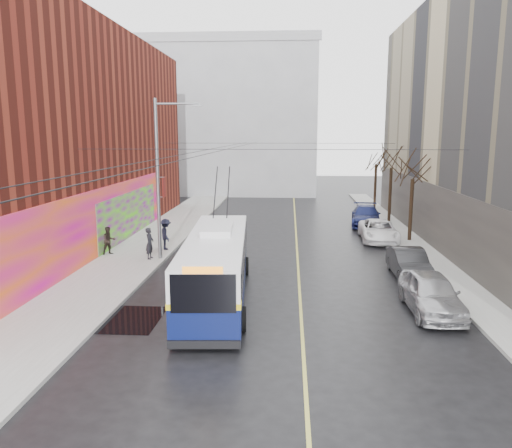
{
  "coord_description": "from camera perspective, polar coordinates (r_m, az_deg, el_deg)",
  "views": [
    {
      "loc": [
        0.97,
        -17.12,
        7.09
      ],
      "look_at": [
        -0.69,
        7.64,
        2.61
      ],
      "focal_mm": 35.0,
      "sensor_mm": 36.0,
      "label": 1
    }
  ],
  "objects": [
    {
      "name": "tree_near",
      "position": [
        34.14,
        17.53,
        6.21
      ],
      "size": [
        3.2,
        3.2,
        6.4
      ],
      "color": "black",
      "rests_on": "ground"
    },
    {
      "name": "parked_car_a",
      "position": [
        21.37,
        19.38,
        -7.47
      ],
      "size": [
        1.91,
        4.72,
        1.61
      ],
      "primitive_type": "imported",
      "rotation": [
        0.0,
        0.0,
        0.0
      ],
      "color": "#B1B2B6",
      "rests_on": "ground"
    },
    {
      "name": "sidewalk_right",
      "position": [
        31.01,
        18.76,
        -3.4
      ],
      "size": [
        2.0,
        60.0,
        0.15
      ],
      "primitive_type": "cube",
      "color": "gray",
      "rests_on": "ground"
    },
    {
      "name": "trolleybus",
      "position": [
        21.72,
        -4.55,
        -4.71
      ],
      "size": [
        3.26,
        11.52,
        5.4
      ],
      "rotation": [
        0.0,
        0.0,
        0.07
      ],
      "color": "#081142",
      "rests_on": "ground"
    },
    {
      "name": "pedestrian_c",
      "position": [
        30.82,
        -10.28,
        -1.15
      ],
      "size": [
        1.14,
        1.4,
        1.89
      ],
      "primitive_type": "imported",
      "rotation": [
        0.0,
        0.0,
        1.99
      ],
      "color": "black",
      "rests_on": "sidewalk_left"
    },
    {
      "name": "tree_mid",
      "position": [
        40.95,
        15.26,
        7.3
      ],
      "size": [
        3.2,
        3.2,
        6.68
      ],
      "color": "black",
      "rests_on": "ground"
    },
    {
      "name": "building_far",
      "position": [
        62.53,
        -2.63,
        11.98
      ],
      "size": [
        20.5,
        12.1,
        18.0
      ],
      "color": "gray",
      "rests_on": "ground"
    },
    {
      "name": "puddle",
      "position": [
        20.3,
        -14.21,
        -10.52
      ],
      "size": [
        2.33,
        3.03,
        0.01
      ],
      "primitive_type": "cube",
      "color": "black",
      "rests_on": "ground"
    },
    {
      "name": "following_car",
      "position": [
        34.52,
        -3.27,
        -0.38
      ],
      "size": [
        2.45,
        4.59,
        1.48
      ],
      "primitive_type": "imported",
      "rotation": [
        0.0,
        0.0,
        -0.17
      ],
      "color": "#B6B5BA",
      "rests_on": "ground"
    },
    {
      "name": "parked_car_b",
      "position": [
        26.16,
        17.08,
        -4.32
      ],
      "size": [
        1.53,
        4.37,
        1.44
      ],
      "primitive_type": "imported",
      "rotation": [
        0.0,
        0.0,
        0.0
      ],
      "color": "black",
      "rests_on": "ground"
    },
    {
      "name": "pedestrian_a",
      "position": [
        28.7,
        -12.05,
        -2.17
      ],
      "size": [
        0.47,
        0.67,
        1.78
      ],
      "primitive_type": "imported",
      "rotation": [
        0.0,
        0.0,
        1.51
      ],
      "color": "black",
      "rests_on": "sidewalk_left"
    },
    {
      "name": "parked_car_d",
      "position": [
        40.03,
        12.45,
        0.92
      ],
      "size": [
        2.81,
        5.6,
        1.56
      ],
      "primitive_type": "imported",
      "rotation": [
        0.0,
        0.0,
        -0.12
      ],
      "color": "#161D4F",
      "rests_on": "ground"
    },
    {
      "name": "sidewalk_left",
      "position": [
        31.26,
        -12.97,
        -3.0
      ],
      "size": [
        4.0,
        60.0,
        0.15
      ],
      "primitive_type": "cube",
      "color": "gray",
      "rests_on": "ground"
    },
    {
      "name": "parked_car_c",
      "position": [
        34.49,
        13.83,
        -0.74
      ],
      "size": [
        2.51,
        5.14,
        1.41
      ],
      "primitive_type": "imported",
      "rotation": [
        0.0,
        0.0,
        -0.04
      ],
      "color": "white",
      "rests_on": "ground"
    },
    {
      "name": "lane_line",
      "position": [
        31.92,
        4.69,
        -2.63
      ],
      "size": [
        0.12,
        50.0,
        0.01
      ],
      "primitive_type": "cube",
      "color": "#BFB74C",
      "rests_on": "ground"
    },
    {
      "name": "ground",
      "position": [
        18.55,
        0.55,
        -12.23
      ],
      "size": [
        140.0,
        140.0,
        0.0
      ],
      "primitive_type": "plane",
      "color": "black",
      "rests_on": "ground"
    },
    {
      "name": "pigeons_flying",
      "position": [
        27.76,
        -1.71,
        11.18
      ],
      "size": [
        2.89,
        2.83,
        1.72
      ],
      "color": "slate"
    },
    {
      "name": "tree_far",
      "position": [
        47.84,
        13.61,
        7.61
      ],
      "size": [
        3.2,
        3.2,
        6.57
      ],
      "color": "black",
      "rests_on": "ground"
    },
    {
      "name": "streetlight_pole",
      "position": [
        28.12,
        -10.88,
        5.48
      ],
      "size": [
        2.65,
        0.6,
        9.0
      ],
      "color": "slate",
      "rests_on": "ground"
    },
    {
      "name": "pedestrian_b",
      "position": [
        30.33,
        -16.46,
        -1.84
      ],
      "size": [
        1.01,
        0.99,
        1.64
      ],
      "primitive_type": "imported",
      "rotation": [
        0.0,
        0.0,
        0.73
      ],
      "color": "black",
      "rests_on": "sidewalk_left"
    },
    {
      "name": "building_left",
      "position": [
        35.44,
        -25.1,
        9.12
      ],
      "size": [
        12.11,
        36.0,
        14.0
      ],
      "color": "#601C13",
      "rests_on": "ground"
    },
    {
      "name": "catenary_wires",
      "position": [
        32.09,
        -2.48,
        8.72
      ],
      "size": [
        18.0,
        60.0,
        0.22
      ],
      "color": "black"
    }
  ]
}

